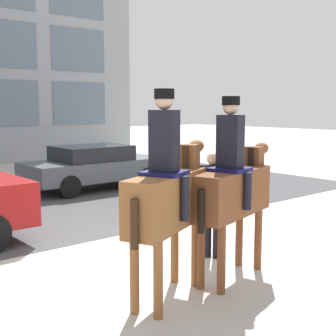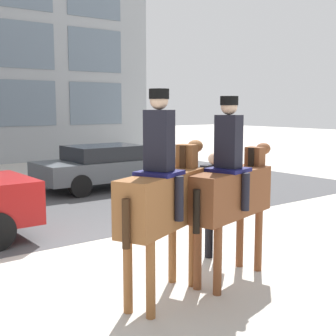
% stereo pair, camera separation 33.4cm
% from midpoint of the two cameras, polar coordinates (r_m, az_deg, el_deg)
% --- Properties ---
extents(ground_plane, '(80.00, 80.00, 0.00)m').
position_cam_midpoint_polar(ground_plane, '(8.21, -8.62, -9.59)').
color(ground_plane, beige).
extents(road_surface, '(19.36, 8.50, 0.01)m').
position_cam_midpoint_polar(road_surface, '(12.40, -20.23, -4.12)').
color(road_surface, '#444447').
rests_on(road_surface, ground_plane).
extents(mounted_horse_lead, '(1.81, 1.04, 2.61)m').
position_cam_midpoint_polar(mounted_horse_lead, '(5.76, -1.65, -3.27)').
color(mounted_horse_lead, brown).
rests_on(mounted_horse_lead, ground_plane).
extents(mounted_horse_companion, '(1.93, 0.83, 2.54)m').
position_cam_midpoint_polar(mounted_horse_companion, '(6.49, 6.47, -2.39)').
color(mounted_horse_companion, brown).
rests_on(mounted_horse_companion, ground_plane).
extents(pedestrian_bystander, '(0.76, 0.72, 1.69)m').
position_cam_midpoint_polar(pedestrian_bystander, '(7.38, 4.20, -3.47)').
color(pedestrian_bystander, black).
rests_on(pedestrian_bystander, ground_plane).
extents(street_car_far_lane, '(4.13, 1.83, 1.28)m').
position_cam_midpoint_polar(street_car_far_lane, '(13.86, -9.66, 0.26)').
color(street_car_far_lane, '#51565B').
rests_on(street_car_far_lane, ground_plane).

